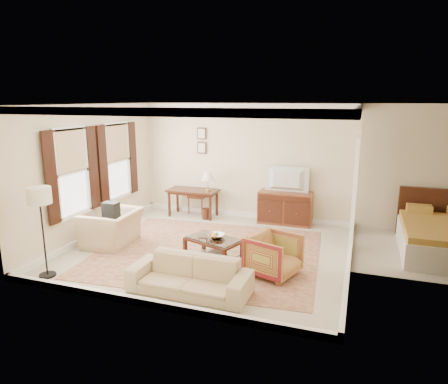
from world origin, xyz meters
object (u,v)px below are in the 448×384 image
Objects in this scene: sofa at (189,270)px; writing_desk at (193,194)px; coffee_table at (213,243)px; tv at (286,172)px; striped_armchair at (274,253)px; club_armchair at (112,222)px; sideboard at (285,208)px.

writing_desk is at bearing 113.62° from sofa.
writing_desk is 1.12× the size of coffee_table.
tv reaches higher than striped_armchair.
club_armchair is at bearing 178.02° from coffee_table.
sideboard is (2.38, 0.15, -0.20)m from writing_desk.
writing_desk is at bearing 62.76° from striped_armchair.
writing_desk is 1.29× the size of tv.
club_armchair is at bearing -140.06° from sideboard.
sideboard is 1.15× the size of club_armchair.
club_armchair is at bearing 39.73° from tv.
writing_desk is 2.60m from club_armchair.
sofa reaches higher than coffee_table.
writing_desk is 2.40m from sideboard.
writing_desk reaches higher than coffee_table.
sideboard is 1.60× the size of striped_armchair.
tv is at bearing 72.36° from coffee_table.
striped_armchair is at bearing 96.96° from tv.
writing_desk is 4.26m from sofa.
striped_armchair is at bearing -46.16° from writing_desk.
tv reaches higher than club_armchair.
tv is at bearing 80.56° from sofa.
coffee_table is (-0.86, -2.69, -0.97)m from tv.
sofa is at bearing -100.37° from sideboard.
striped_armchair reaches higher than writing_desk.
club_armchair is (-3.14, -2.61, -0.81)m from tv.
striped_armchair reaches higher than sofa.
sofa is (1.64, -3.93, -0.22)m from writing_desk.
sofa is at bearing 79.58° from tv.
striped_armchair is (0.36, -3.01, 0.01)m from sideboard.
sideboard is 3.03m from striped_armchair.
tv is at bearing -90.00° from sideboard.
club_armchair reaches higher than sofa.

